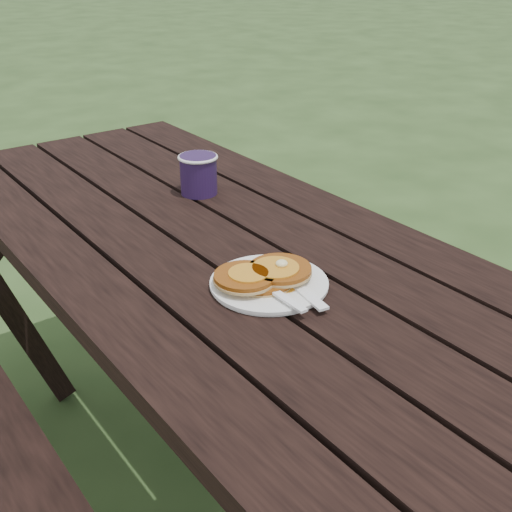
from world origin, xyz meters
TOP-DOWN VIEW (x-y plane):
  - ground at (0.00, 0.00)m, footprint 60.00×60.00m
  - picnic_table at (0.00, 0.00)m, footprint 1.36×1.80m
  - plate at (-0.04, -0.24)m, footprint 0.24×0.24m
  - pancake_stack at (-0.05, -0.23)m, footprint 0.18×0.13m
  - knife at (-0.01, -0.29)m, footprint 0.05×0.18m
  - fork at (-0.06, -0.31)m, footprint 0.03×0.16m
  - coffee_cup at (0.11, 0.24)m, footprint 0.10×0.10m

SIDE VIEW (x-z plane):
  - ground at x=0.00m, z-range 0.00..0.00m
  - picnic_table at x=0.00m, z-range -0.01..0.74m
  - plate at x=-0.04m, z-range 0.75..0.76m
  - knife at x=-0.01m, z-range 0.76..0.76m
  - fork at x=-0.06m, z-range 0.77..0.77m
  - pancake_stack at x=-0.05m, z-range 0.76..0.79m
  - coffee_cup at x=0.11m, z-range 0.76..0.85m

